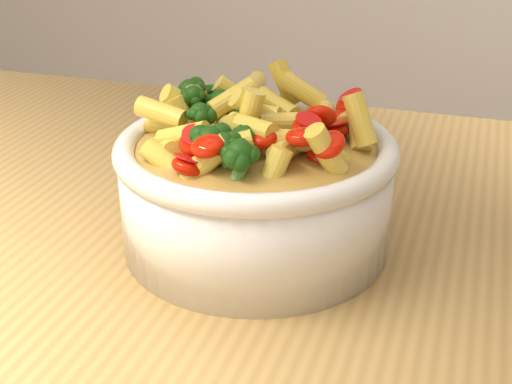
% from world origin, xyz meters
% --- Properties ---
extents(table, '(1.20, 0.80, 0.90)m').
position_xyz_m(table, '(0.00, 0.00, 0.80)').
color(table, '#B2884C').
rests_on(table, ground).
extents(serving_bowl, '(0.22, 0.22, 0.10)m').
position_xyz_m(serving_bowl, '(-0.07, 0.02, 0.95)').
color(serving_bowl, silver).
rests_on(serving_bowl, table).
extents(pasta_salad, '(0.18, 0.18, 0.04)m').
position_xyz_m(pasta_salad, '(-0.07, 0.02, 1.01)').
color(pasta_salad, '#F5D64D').
rests_on(pasta_salad, serving_bowl).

